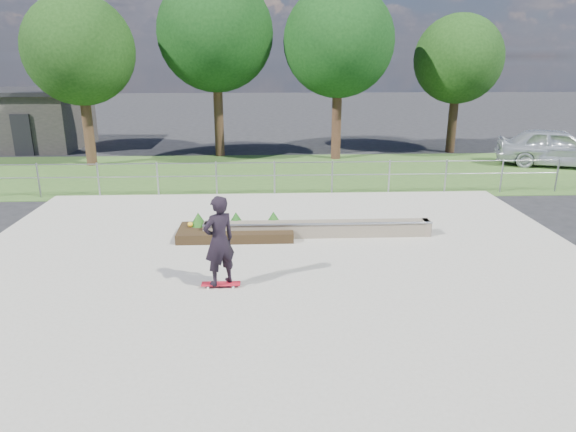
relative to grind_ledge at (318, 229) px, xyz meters
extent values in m
plane|color=black|center=(-1.05, -3.00, -0.26)|extent=(120.00, 120.00, 0.00)
cube|color=#315120|center=(-1.05, 8.00, -0.25)|extent=(30.00, 8.00, 0.02)
cube|color=#9A9789|center=(-1.05, -3.00, -0.23)|extent=(15.00, 15.00, 0.06)
cylinder|color=gray|center=(-9.05, 4.50, 0.34)|extent=(0.06, 0.06, 1.20)
cylinder|color=gray|center=(-7.05, 4.50, 0.34)|extent=(0.06, 0.06, 1.20)
cylinder|color=#989CA1|center=(-5.05, 4.50, 0.34)|extent=(0.06, 0.06, 1.20)
cylinder|color=gray|center=(-3.05, 4.50, 0.34)|extent=(0.06, 0.06, 1.20)
cylinder|color=gray|center=(-1.05, 4.50, 0.34)|extent=(0.06, 0.06, 1.20)
cylinder|color=gray|center=(0.95, 4.50, 0.34)|extent=(0.06, 0.06, 1.20)
cylinder|color=#989BA1|center=(2.95, 4.50, 0.34)|extent=(0.06, 0.06, 1.20)
cylinder|color=gray|center=(4.95, 4.50, 0.34)|extent=(0.06, 0.06, 1.20)
cylinder|color=#93969C|center=(6.95, 4.50, 0.34)|extent=(0.06, 0.06, 1.20)
cylinder|color=gray|center=(8.95, 4.50, 0.34)|extent=(0.06, 0.06, 1.20)
cylinder|color=gray|center=(-1.05, 4.50, 0.89)|extent=(20.00, 0.04, 0.04)
cylinder|color=#9C9EA4|center=(-1.05, 4.50, 0.44)|extent=(20.00, 0.04, 0.04)
cube|color=#312E2C|center=(-15.05, 15.00, 1.14)|extent=(8.00, 5.00, 2.80)
cube|color=black|center=(-13.05, 12.45, 0.74)|extent=(0.90, 0.10, 2.00)
cylinder|color=#382316|center=(-9.05, 10.00, 1.20)|extent=(0.44, 0.44, 2.93)
sphere|color=black|center=(-9.05, 10.00, 4.61)|extent=(4.55, 4.55, 4.55)
cylinder|color=#372216|center=(-3.55, 12.00, 1.42)|extent=(0.44, 0.44, 3.38)
sphere|color=black|center=(-3.55, 12.00, 5.36)|extent=(5.25, 5.25, 5.25)
cylinder|color=#372016|center=(1.95, 11.00, 1.31)|extent=(0.44, 0.44, 3.15)
sphere|color=black|center=(1.95, 11.00, 4.99)|extent=(4.90, 4.90, 4.90)
cylinder|color=black|center=(7.95, 12.50, 1.09)|extent=(0.44, 0.44, 2.70)
sphere|color=black|center=(7.95, 12.50, 4.24)|extent=(4.20, 4.20, 4.20)
cube|color=#655A4A|center=(0.00, 0.00, 0.00)|extent=(6.00, 0.40, 0.40)
cylinder|color=#94969C|center=(0.00, -0.20, 0.20)|extent=(6.00, 0.06, 0.06)
cube|color=brown|center=(-2.90, 0.00, 0.00)|extent=(0.15, 0.42, 0.40)
cube|color=#6A5C4E|center=(2.90, 0.00, 0.00)|extent=(0.15, 0.42, 0.40)
cube|color=black|center=(-2.16, 0.05, -0.08)|extent=(3.00, 1.20, 0.25)
sphere|color=yellow|center=(-3.36, 0.15, 0.13)|extent=(0.14, 0.14, 0.14)
sphere|color=yellow|center=(-2.76, -0.05, 0.13)|extent=(0.14, 0.14, 0.14)
sphere|color=yellow|center=(-2.16, 0.15, 0.13)|extent=(0.14, 0.14, 0.14)
sphere|color=gold|center=(-1.56, -0.05, 0.13)|extent=(0.14, 0.14, 0.14)
sphere|color=yellow|center=(-0.96, 0.15, 0.13)|extent=(0.14, 0.14, 0.14)
cone|color=#1A4814|center=(-3.16, 0.30, 0.23)|extent=(0.44, 0.44, 0.36)
cone|color=#154614|center=(-2.16, 0.30, 0.23)|extent=(0.44, 0.44, 0.36)
cone|color=#184C15|center=(-1.16, 0.30, 0.23)|extent=(0.44, 0.44, 0.36)
cylinder|color=silver|center=(-2.57, -3.13, -0.18)|extent=(0.05, 0.03, 0.05)
cylinder|color=silver|center=(-2.57, -2.95, -0.18)|extent=(0.05, 0.03, 0.05)
cylinder|color=silver|center=(-2.05, -3.13, -0.18)|extent=(0.05, 0.03, 0.05)
cylinder|color=silver|center=(-2.05, -2.95, -0.18)|extent=(0.05, 0.03, 0.05)
cylinder|color=#9D9EA2|center=(-2.57, -3.04, -0.15)|extent=(0.02, 0.18, 0.02)
cylinder|color=gray|center=(-2.05, -3.04, -0.15)|extent=(0.02, 0.18, 0.02)
cube|color=#AD1525|center=(-2.31, -3.04, -0.13)|extent=(0.80, 0.21, 0.02)
imported|color=black|center=(-2.31, -3.04, 0.81)|extent=(0.82, 0.75, 1.87)
imported|color=silver|center=(11.33, 8.91, 0.57)|extent=(5.27, 3.44, 1.67)
camera|label=1|loc=(-1.35, -12.79, 4.36)|focal=32.00mm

